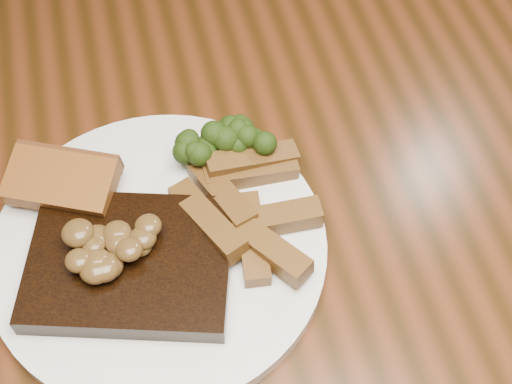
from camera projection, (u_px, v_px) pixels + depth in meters
dining_table at (236, 251)px, 0.76m from camera, size 1.60×0.90×0.75m
plate at (159, 249)px, 0.65m from camera, size 0.34×0.34×0.01m
steak at (130, 264)px, 0.62m from camera, size 0.21×0.18×0.03m
steak_bone at (142, 328)px, 0.59m from camera, size 0.13×0.05×0.02m
mushroom_pile at (119, 244)px, 0.60m from camera, size 0.08×0.08×0.03m
garlic_bread at (66, 194)px, 0.67m from camera, size 0.11×0.09×0.02m
potato_wedges at (243, 211)px, 0.65m from camera, size 0.12×0.12×0.02m
broccoli_cluster at (219, 148)px, 0.69m from camera, size 0.07×0.07×0.04m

